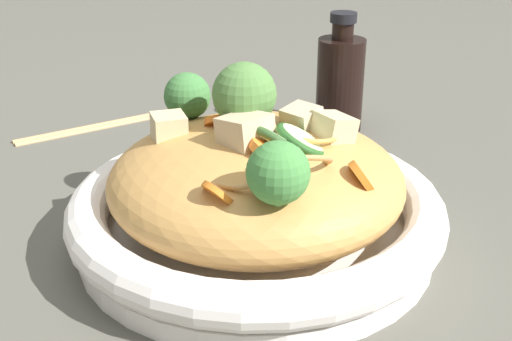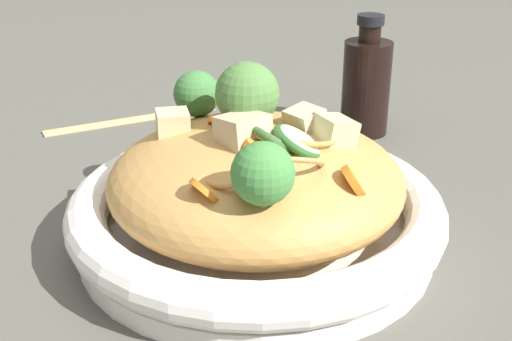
% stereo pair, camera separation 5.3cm
% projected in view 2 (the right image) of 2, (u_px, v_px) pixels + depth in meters
% --- Properties ---
extents(ground_plane, '(3.00, 3.00, 0.00)m').
position_uv_depth(ground_plane, '(256.00, 242.00, 0.56)').
color(ground_plane, '#525048').
extents(serving_bowl, '(0.30, 0.30, 0.05)m').
position_uv_depth(serving_bowl, '(256.00, 215.00, 0.55)').
color(serving_bowl, white).
rests_on(serving_bowl, ground_plane).
extents(noodle_heap, '(0.24, 0.24, 0.09)m').
position_uv_depth(noodle_heap, '(256.00, 180.00, 0.53)').
color(noodle_heap, '#C08B49').
rests_on(noodle_heap, serving_bowl).
extents(broccoli_florets, '(0.16, 0.19, 0.08)m').
position_uv_depth(broccoli_florets, '(237.00, 114.00, 0.51)').
color(broccoli_florets, '#8DB769').
rests_on(broccoli_florets, serving_bowl).
extents(carrot_coins, '(0.13, 0.16, 0.04)m').
position_uv_depth(carrot_coins, '(258.00, 146.00, 0.50)').
color(carrot_coins, orange).
rests_on(carrot_coins, serving_bowl).
extents(zucchini_slices, '(0.06, 0.07, 0.03)m').
position_uv_depth(zucchini_slices, '(286.00, 143.00, 0.50)').
color(zucchini_slices, beige).
rests_on(zucchini_slices, serving_bowl).
extents(chicken_chunks, '(0.09, 0.16, 0.04)m').
position_uv_depth(chicken_chunks, '(261.00, 129.00, 0.52)').
color(chicken_chunks, '#C5AF8E').
rests_on(chicken_chunks, serving_bowl).
extents(soy_sauce_bottle, '(0.05, 0.05, 0.14)m').
position_uv_depth(soy_sauce_bottle, '(366.00, 84.00, 0.76)').
color(soy_sauce_bottle, black).
rests_on(soy_sauce_bottle, ground_plane).
extents(chopsticks_pair, '(0.19, 0.13, 0.01)m').
position_uv_depth(chopsticks_pair, '(132.00, 118.00, 0.82)').
color(chopsticks_pair, tan).
rests_on(chopsticks_pair, ground_plane).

